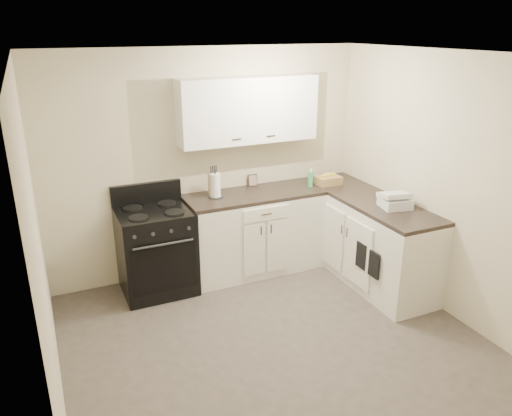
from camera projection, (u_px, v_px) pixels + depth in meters
name	position (u px, v px, depth m)	size (l,w,h in m)	color
floor	(279.00, 348.00, 4.43)	(3.60, 3.60, 0.00)	#473F38
ceiling	(285.00, 55.00, 3.57)	(3.60, 3.60, 0.00)	white
wall_back	(208.00, 164.00, 5.54)	(3.60, 3.60, 0.00)	beige
wall_right	(452.00, 189.00, 4.69)	(3.60, 3.60, 0.00)	beige
wall_left	(40.00, 258.00, 3.30)	(3.60, 3.60, 0.00)	beige
wall_front	(448.00, 338.00, 2.46)	(3.60, 3.60, 0.00)	beige
base_cabinets_back	(254.00, 234.00, 5.72)	(1.55, 0.60, 0.90)	silver
base_cabinets_right	(365.00, 239.00, 5.58)	(0.60, 1.90, 0.90)	silver
countertop_back	(254.00, 195.00, 5.56)	(1.55, 0.60, 0.04)	black
countertop_right	(368.00, 199.00, 5.42)	(0.60, 1.90, 0.04)	black
upper_cabinets	(248.00, 110.00, 5.37)	(1.55, 0.30, 0.70)	white
stove	(156.00, 251.00, 5.26)	(0.75, 0.64, 0.91)	black
knife_block	(214.00, 185.00, 5.42)	(0.11, 0.10, 0.25)	#D4B282
paper_towel	(216.00, 186.00, 5.38)	(0.11, 0.11, 0.26)	white
soap_bottle	(311.00, 179.00, 5.75)	(0.06, 0.06, 0.18)	#45B569
picture_frame	(253.00, 180.00, 5.78)	(0.11, 0.01, 0.14)	black
wicker_basket	(328.00, 180.00, 5.84)	(0.28, 0.19, 0.09)	#A8894F
countertop_grill	(395.00, 203.00, 5.10)	(0.28, 0.26, 0.10)	silver
oven_mitt_near	(374.00, 265.00, 4.95)	(0.02, 0.16, 0.27)	black
oven_mitt_far	(361.00, 256.00, 5.13)	(0.02, 0.16, 0.27)	black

